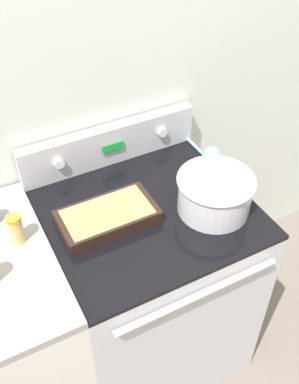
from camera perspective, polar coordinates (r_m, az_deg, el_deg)
The scene contains 7 objects.
kitchen_wall at distance 1.73m, azimuth -6.43°, elevation 13.93°, with size 8.00×0.05×2.50m.
stove_range at distance 1.99m, azimuth -0.28°, elevation -11.60°, with size 0.75×0.73×0.91m.
control_panel at distance 1.82m, azimuth -5.08°, elevation 6.04°, with size 0.75×0.07×0.17m.
mixing_bowl at distance 1.61m, azimuth 8.30°, elevation -0.02°, with size 0.28×0.28×0.14m.
casserole_dish at distance 1.59m, azimuth -5.35°, elevation -3.04°, with size 0.35×0.19×0.05m.
ladle at distance 1.85m, azimuth 7.72°, elevation 4.70°, with size 0.08×0.30×0.08m.
spice_jar_orange_cap at distance 1.55m, azimuth -16.59°, elevation -4.50°, with size 0.05×0.05×0.11m.
Camera 1 is at (-0.54, -0.70, 2.06)m, focal length 42.00 mm.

